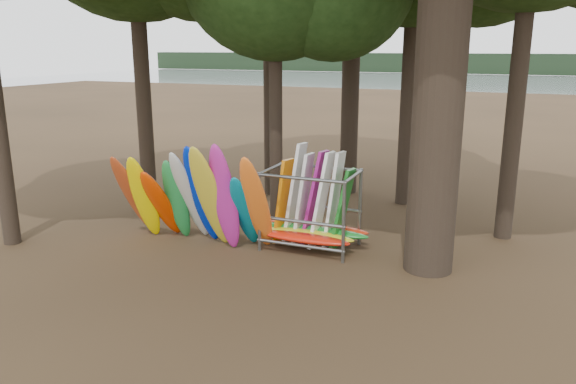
% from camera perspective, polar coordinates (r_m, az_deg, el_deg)
% --- Properties ---
extents(ground, '(120.00, 120.00, 0.00)m').
position_cam_1_polar(ground, '(14.70, -2.31, -6.65)').
color(ground, '#47331E').
rests_on(ground, ground).
extents(lake, '(160.00, 160.00, 0.00)m').
position_cam_1_polar(lake, '(72.84, 18.33, 9.64)').
color(lake, gray).
rests_on(lake, ground).
extents(far_shore, '(160.00, 4.00, 4.00)m').
position_cam_1_polar(far_shore, '(122.59, 20.45, 12.11)').
color(far_shore, black).
rests_on(far_shore, ground).
extents(kayak_row, '(4.53, 2.04, 3.14)m').
position_cam_1_polar(kayak_row, '(15.29, -9.34, -0.78)').
color(kayak_row, '#B13E19').
rests_on(kayak_row, ground).
extents(storage_rack, '(3.16, 1.56, 2.83)m').
position_cam_1_polar(storage_rack, '(15.13, 2.32, -2.05)').
color(storage_rack, slate).
rests_on(storage_rack, ground).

